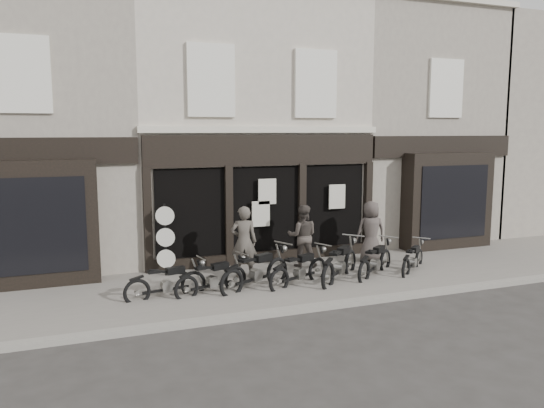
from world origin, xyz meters
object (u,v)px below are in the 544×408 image
object	(u,v)px
motorcycle_2	(256,274)
motorcycle_3	(300,272)
motorcycle_6	(413,262)
man_right	(371,231)
motorcycle_1	(213,281)
man_left	(244,242)
advert_sign_post	(165,243)
motorcycle_0	(167,285)
man_centre	(302,236)
motorcycle_4	(340,266)
motorcycle_5	(375,264)

from	to	relation	value
motorcycle_2	motorcycle_3	size ratio (longest dim) A/B	1.08
motorcycle_6	man_right	size ratio (longest dim) A/B	0.88
motorcycle_1	motorcycle_6	size ratio (longest dim) A/B	1.22
man_left	advert_sign_post	size ratio (longest dim) A/B	0.93
motorcycle_0	advert_sign_post	xyz separation A→B (m)	(0.29, 1.83, 0.63)
motorcycle_2	motorcycle_6	bearing A→B (deg)	-26.00
man_centre	advert_sign_post	bearing A→B (deg)	16.69
motorcycle_4	man_centre	distance (m)	1.68
motorcycle_2	advert_sign_post	size ratio (longest dim) A/B	1.04
motorcycle_1	motorcycle_4	size ratio (longest dim) A/B	1.01
advert_sign_post	motorcycle_6	bearing A→B (deg)	1.44
motorcycle_5	man_left	size ratio (longest dim) A/B	0.97
motorcycle_1	motorcycle_4	world-z (taller)	motorcycle_4
motorcycle_1	motorcycle_3	xyz separation A→B (m)	(2.28, -0.10, 0.02)
motorcycle_2	man_left	distance (m)	1.17
motorcycle_0	motorcycle_5	distance (m)	5.67
motorcycle_5	man_centre	world-z (taller)	man_centre
motorcycle_0	motorcycle_3	size ratio (longest dim) A/B	1.01
motorcycle_3	advert_sign_post	bearing A→B (deg)	123.37
motorcycle_4	motorcycle_6	distance (m)	2.33
man_left	man_centre	world-z (taller)	man_left
motorcycle_1	motorcycle_5	xyz separation A→B (m)	(4.57, -0.02, 0.02)
motorcycle_1	motorcycle_5	distance (m)	4.57
motorcycle_0	motorcycle_5	world-z (taller)	motorcycle_5
motorcycle_1	man_centre	bearing A→B (deg)	8.03
motorcycle_6	man_left	distance (m)	4.82
motorcycle_2	motorcycle_4	xyz separation A→B (m)	(2.32, -0.09, 0.01)
motorcycle_5	motorcycle_6	world-z (taller)	motorcycle_5
motorcycle_4	motorcycle_2	bearing A→B (deg)	136.44
motorcycle_1	man_left	bearing A→B (deg)	24.08
man_right	motorcycle_2	bearing A→B (deg)	26.11
motorcycle_2	man_centre	distance (m)	2.45
motorcycle_4	motorcycle_6	xyz separation A→B (m)	(2.32, 0.03, -0.09)
man_right	advert_sign_post	bearing A→B (deg)	3.25
man_right	advert_sign_post	distance (m)	6.05
man_centre	motorcycle_4	bearing A→B (deg)	128.05
motorcycle_0	motorcycle_2	size ratio (longest dim) A/B	0.93
motorcycle_2	man_right	distance (m)	4.31
motorcycle_6	man_left	xyz separation A→B (m)	(-4.65, 1.04, 0.72)
motorcycle_5	advert_sign_post	bearing A→B (deg)	124.76
motorcycle_5	advert_sign_post	size ratio (longest dim) A/B	0.90
motorcycle_0	man_left	xyz separation A→B (m)	(2.22, 0.96, 0.70)
motorcycle_1	motorcycle_2	xyz separation A→B (m)	(1.13, 0.01, 0.06)
man_right	man_left	bearing A→B (deg)	12.88
motorcycle_0	motorcycle_3	xyz separation A→B (m)	(3.38, -0.13, 0.02)
motorcycle_0	advert_sign_post	size ratio (longest dim) A/B	0.97
man_left	man_right	world-z (taller)	man_left
man_centre	man_left	bearing A→B (deg)	36.21
advert_sign_post	motorcycle_3	bearing A→B (deg)	-14.83
man_centre	man_right	size ratio (longest dim) A/B	0.98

